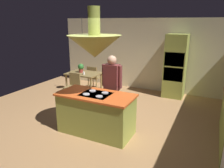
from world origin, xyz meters
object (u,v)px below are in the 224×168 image
Objects in this scene: cup_on_table at (84,73)px; person_at_island at (112,85)px; oven_tower at (175,66)px; chair_by_back_wall at (93,76)px; kitchen_island at (96,113)px; dining_table at (84,76)px; chair_facing_island at (73,85)px; potted_plant_on_table at (81,68)px.

person_at_island is at bearing -36.94° from cup_on_table.
oven_tower reaches higher than chair_by_back_wall.
kitchen_island is 1.94× the size of chair_by_back_wall.
chair_by_back_wall is (0.00, 0.62, -0.15)m from dining_table.
kitchen_island is at bearing -40.96° from chair_facing_island.
oven_tower is (1.10, 3.24, 0.57)m from kitchen_island.
dining_table is 0.30m from potted_plant_on_table.
cup_on_table is (0.14, -0.83, 0.30)m from chair_by_back_wall.
kitchen_island is 1.55× the size of dining_table.
potted_plant_on_table is at bearing 142.57° from person_at_island.
chair_by_back_wall is 9.67× the size of cup_on_table.
chair_by_back_wall is at bearing 99.36° from cup_on_table.
chair_facing_island is at bearing 90.00° from chair_by_back_wall.
oven_tower is at bearing 71.26° from kitchen_island.
kitchen_island is at bearing -49.30° from potted_plant_on_table.
cup_on_table is (0.14, -0.20, 0.15)m from dining_table.
chair_facing_island is (-1.76, 0.80, -0.46)m from person_at_island.
dining_table is 3.63× the size of potted_plant_on_table.
kitchen_island is 1.94× the size of chair_facing_island.
oven_tower reaches higher than kitchen_island.
person_at_island is (0.06, 0.68, 0.49)m from kitchen_island.
potted_plant_on_table is at bearing 78.58° from chair_by_back_wall.
chair_facing_island is 0.78m from potted_plant_on_table.
chair_facing_island is at bearing 139.04° from kitchen_island.
chair_by_back_wall reaches higher than dining_table.
cup_on_table is at bearing -153.22° from oven_tower.
kitchen_island is 2.71m from dining_table.
person_at_island is 18.55× the size of cup_on_table.
oven_tower is 2.90m from chair_by_back_wall.
dining_table is at bearing 141.05° from person_at_island.
kitchen_island is at bearing -50.52° from cup_on_table.
kitchen_island is 3.21m from chair_by_back_wall.
kitchen_island is 2.83m from potted_plant_on_table.
cup_on_table is (-1.62, 1.22, -0.15)m from person_at_island.
person_at_island is at bearing -112.13° from oven_tower.
potted_plant_on_table is (-2.92, -1.12, -0.10)m from oven_tower.
oven_tower reaches higher than dining_table.
dining_table is 0.29m from cup_on_table.
chair_by_back_wall is at bearing 90.00° from dining_table.
cup_on_table is at bearing 72.14° from chair_facing_island.
person_at_island is 2.03m from cup_on_table.
person_at_island is (1.76, -1.42, 0.31)m from dining_table.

